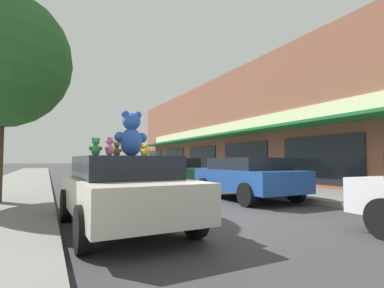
{
  "coord_description": "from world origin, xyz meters",
  "views": [
    {
      "loc": [
        -3.86,
        -5.92,
        1.38
      ],
      "look_at": [
        -0.24,
        1.52,
        1.82
      ],
      "focal_mm": 28.0,
      "sensor_mm": 36.0,
      "label": 1
    }
  ],
  "objects_px": {
    "teddy_bear_brown": "(117,149)",
    "parked_car_far_right": "(176,171)",
    "teddy_bear_yellow": "(146,150)",
    "teddy_bear_pink": "(109,147)",
    "teddy_bear_giant": "(131,134)",
    "teddy_bear_green": "(96,147)",
    "teddy_bear_orange": "(143,150)",
    "parked_car_far_center": "(247,176)",
    "plush_art_car": "(123,189)"
  },
  "relations": [
    {
      "from": "teddy_bear_brown",
      "to": "parked_car_far_right",
      "type": "relative_size",
      "value": 0.08
    },
    {
      "from": "teddy_bear_brown",
      "to": "teddy_bear_yellow",
      "type": "height_order",
      "value": "teddy_bear_brown"
    },
    {
      "from": "teddy_bear_pink",
      "to": "teddy_bear_yellow",
      "type": "bearing_deg",
      "value": 84.01
    },
    {
      "from": "teddy_bear_giant",
      "to": "teddy_bear_pink",
      "type": "distance_m",
      "value": 0.69
    },
    {
      "from": "teddy_bear_green",
      "to": "teddy_bear_orange",
      "type": "xyz_separation_m",
      "value": [
        0.88,
        -0.17,
        -0.06
      ]
    },
    {
      "from": "teddy_bear_giant",
      "to": "teddy_bear_green",
      "type": "distance_m",
      "value": 0.8
    },
    {
      "from": "teddy_bear_giant",
      "to": "teddy_bear_green",
      "type": "bearing_deg",
      "value": 13.35
    },
    {
      "from": "teddy_bear_giant",
      "to": "parked_car_far_center",
      "type": "relative_size",
      "value": 0.23
    },
    {
      "from": "teddy_bear_pink",
      "to": "parked_car_far_right",
      "type": "height_order",
      "value": "teddy_bear_pink"
    },
    {
      "from": "plush_art_car",
      "to": "teddy_bear_giant",
      "type": "xyz_separation_m",
      "value": [
        0.16,
        -0.01,
        1.11
      ]
    },
    {
      "from": "teddy_bear_brown",
      "to": "teddy_bear_pink",
      "type": "relative_size",
      "value": 0.89
    },
    {
      "from": "teddy_bear_giant",
      "to": "teddy_bear_orange",
      "type": "distance_m",
      "value": 0.51
    },
    {
      "from": "teddy_bear_giant",
      "to": "teddy_bear_brown",
      "type": "height_order",
      "value": "teddy_bear_giant"
    },
    {
      "from": "teddy_bear_yellow",
      "to": "parked_car_far_center",
      "type": "bearing_deg",
      "value": -119.78
    },
    {
      "from": "parked_car_far_center",
      "to": "teddy_bear_green",
      "type": "bearing_deg",
      "value": -153.82
    },
    {
      "from": "teddy_bear_brown",
      "to": "plush_art_car",
      "type": "bearing_deg",
      "value": 100.16
    },
    {
      "from": "teddy_bear_giant",
      "to": "teddy_bear_pink",
      "type": "relative_size",
      "value": 2.59
    },
    {
      "from": "teddy_bear_yellow",
      "to": "parked_car_far_center",
      "type": "relative_size",
      "value": 0.05
    },
    {
      "from": "teddy_bear_giant",
      "to": "teddy_bear_orange",
      "type": "height_order",
      "value": "teddy_bear_giant"
    },
    {
      "from": "plush_art_car",
      "to": "teddy_bear_brown",
      "type": "xyz_separation_m",
      "value": [
        -0.03,
        0.49,
        0.81
      ]
    },
    {
      "from": "teddy_bear_brown",
      "to": "parked_car_far_center",
      "type": "relative_size",
      "value": 0.08
    },
    {
      "from": "plush_art_car",
      "to": "teddy_bear_pink",
      "type": "relative_size",
      "value": 11.91
    },
    {
      "from": "teddy_bear_yellow",
      "to": "parked_car_far_right",
      "type": "distance_m",
      "value": 10.88
    },
    {
      "from": "plush_art_car",
      "to": "teddy_bear_giant",
      "type": "bearing_deg",
      "value": -7.19
    },
    {
      "from": "parked_car_far_center",
      "to": "teddy_bear_yellow",
      "type": "bearing_deg",
      "value": -144.43
    },
    {
      "from": "plush_art_car",
      "to": "parked_car_far_center",
      "type": "xyz_separation_m",
      "value": [
        4.89,
        2.49,
        0.02
      ]
    },
    {
      "from": "teddy_bear_orange",
      "to": "parked_car_far_center",
      "type": "distance_m",
      "value": 5.45
    },
    {
      "from": "teddy_bear_orange",
      "to": "teddy_bear_yellow",
      "type": "relative_size",
      "value": 1.05
    },
    {
      "from": "teddy_bear_orange",
      "to": "teddy_bear_pink",
      "type": "xyz_separation_m",
      "value": [
        -0.66,
        -0.02,
        0.06
      ]
    },
    {
      "from": "teddy_bear_pink",
      "to": "teddy_bear_yellow",
      "type": "height_order",
      "value": "teddy_bear_pink"
    },
    {
      "from": "parked_car_far_center",
      "to": "parked_car_far_right",
      "type": "xyz_separation_m",
      "value": [
        0.0,
        6.43,
        -0.01
      ]
    },
    {
      "from": "teddy_bear_giant",
      "to": "teddy_bear_pink",
      "type": "bearing_deg",
      "value": 36.08
    },
    {
      "from": "teddy_bear_orange",
      "to": "parked_car_far_center",
      "type": "xyz_separation_m",
      "value": [
        4.58,
        2.86,
        -0.76
      ]
    },
    {
      "from": "teddy_bear_pink",
      "to": "parked_car_far_center",
      "type": "bearing_deg",
      "value": 153.45
    },
    {
      "from": "teddy_bear_green",
      "to": "parked_car_far_right",
      "type": "bearing_deg",
      "value": -127.13
    },
    {
      "from": "teddy_bear_brown",
      "to": "parked_car_far_center",
      "type": "height_order",
      "value": "teddy_bear_brown"
    },
    {
      "from": "teddy_bear_giant",
      "to": "teddy_bear_green",
      "type": "relative_size",
      "value": 2.66
    },
    {
      "from": "plush_art_car",
      "to": "parked_car_far_right",
      "type": "xyz_separation_m",
      "value": [
        4.89,
        8.92,
        0.01
      ]
    },
    {
      "from": "teddy_bear_pink",
      "to": "teddy_bear_orange",
      "type": "bearing_deg",
      "value": 126.7
    },
    {
      "from": "teddy_bear_giant",
      "to": "teddy_bear_green",
      "type": "xyz_separation_m",
      "value": [
        -0.73,
        -0.18,
        -0.28
      ]
    },
    {
      "from": "plush_art_car",
      "to": "teddy_bear_green",
      "type": "height_order",
      "value": "teddy_bear_green"
    },
    {
      "from": "teddy_bear_green",
      "to": "teddy_bear_orange",
      "type": "height_order",
      "value": "teddy_bear_green"
    },
    {
      "from": "teddy_bear_orange",
      "to": "parked_car_far_right",
      "type": "bearing_deg",
      "value": -66.74
    },
    {
      "from": "plush_art_car",
      "to": "teddy_bear_orange",
      "type": "relative_size",
      "value": 18.33
    },
    {
      "from": "teddy_bear_brown",
      "to": "teddy_bear_orange",
      "type": "relative_size",
      "value": 1.37
    },
    {
      "from": "teddy_bear_orange",
      "to": "teddy_bear_yellow",
      "type": "height_order",
      "value": "teddy_bear_orange"
    },
    {
      "from": "plush_art_car",
      "to": "teddy_bear_green",
      "type": "relative_size",
      "value": 12.22
    },
    {
      "from": "teddy_bear_giant",
      "to": "teddy_bear_yellow",
      "type": "bearing_deg",
      "value": 92.37
    },
    {
      "from": "teddy_bear_green",
      "to": "teddy_bear_pink",
      "type": "xyz_separation_m",
      "value": [
        0.22,
        -0.2,
        0.0
      ]
    },
    {
      "from": "plush_art_car",
      "to": "teddy_bear_pink",
      "type": "distance_m",
      "value": 0.98
    }
  ]
}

